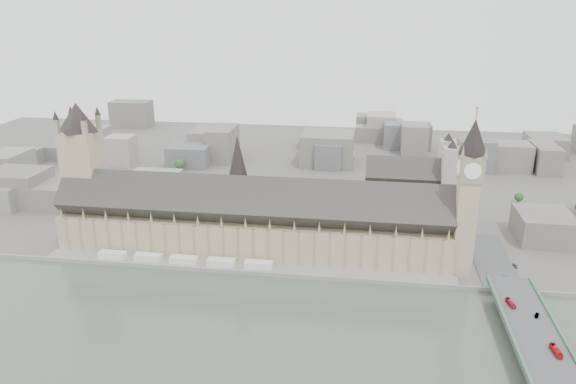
# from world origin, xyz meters

# --- Properties ---
(ground) EXTENTS (900.00, 900.00, 0.00)m
(ground) POSITION_xyz_m (0.00, 0.00, 0.00)
(ground) COLOR #595651
(ground) RESTS_ON ground
(embankment_wall) EXTENTS (600.00, 1.50, 3.00)m
(embankment_wall) POSITION_xyz_m (0.00, -15.00, 1.50)
(embankment_wall) COLOR gray
(embankment_wall) RESTS_ON ground
(river_terrace) EXTENTS (270.00, 15.00, 2.00)m
(river_terrace) POSITION_xyz_m (0.00, -7.50, 1.00)
(river_terrace) COLOR gray
(river_terrace) RESTS_ON ground
(terrace_tents) EXTENTS (118.00, 7.00, 4.00)m
(terrace_tents) POSITION_xyz_m (-40.00, -7.00, 4.00)
(terrace_tents) COLOR white
(terrace_tents) RESTS_ON river_terrace
(palace_of_westminster) EXTENTS (265.00, 40.73, 55.44)m
(palace_of_westminster) POSITION_xyz_m (0.00, 19.70, 22.71)
(palace_of_westminster) COLOR tan
(palace_of_westminster) RESTS_ON ground
(elizabeth_tower) EXTENTS (17.00, 17.00, 107.50)m
(elizabeth_tower) POSITION_xyz_m (138.00, 8.00, 58.09)
(elizabeth_tower) COLOR tan
(elizabeth_tower) RESTS_ON ground
(victoria_tower) EXTENTS (30.00, 30.00, 100.00)m
(victoria_tower) POSITION_xyz_m (-122.00, 26.00, 55.20)
(victoria_tower) COLOR tan
(victoria_tower) RESTS_ON ground
(central_tower) EXTENTS (13.00, 13.00, 48.00)m
(central_tower) POSITION_xyz_m (-10.00, 26.00, 57.92)
(central_tower) COLOR gray
(central_tower) RESTS_ON ground
(westminster_bridge) EXTENTS (25.00, 325.00, 10.25)m
(westminster_bridge) POSITION_xyz_m (162.00, -87.50, 5.12)
(westminster_bridge) COLOR #474749
(westminster_bridge) RESTS_ON ground
(westminster_abbey) EXTENTS (68.00, 36.00, 64.00)m
(westminster_abbey) POSITION_xyz_m (110.92, 95.00, 25.08)
(westminster_abbey) COLOR #A29C92
(westminster_abbey) RESTS_ON ground
(city_skyline_inland) EXTENTS (720.00, 360.00, 38.00)m
(city_skyline_inland) POSITION_xyz_m (0.00, 245.00, 19.00)
(city_skyline_inland) COLOR gray
(city_skyline_inland) RESTS_ON ground
(park_trees) EXTENTS (110.00, 30.00, 15.00)m
(park_trees) POSITION_xyz_m (-10.00, 60.00, 7.50)
(park_trees) COLOR #234518
(park_trees) RESTS_ON ground
(red_bus_north) EXTENTS (3.89, 9.70, 2.63)m
(red_bus_north) POSITION_xyz_m (155.83, -48.18, 11.57)
(red_bus_north) COLOR red
(red_bus_north) RESTS_ON westminster_bridge
(red_bus_south) EXTENTS (3.41, 10.62, 2.91)m
(red_bus_south) POSITION_xyz_m (166.72, -90.88, 11.70)
(red_bus_south) COLOR red
(red_bus_south) RESTS_ON westminster_bridge
(car_silver) EXTENTS (3.25, 4.96, 1.54)m
(car_silver) POSITION_xyz_m (166.72, -58.36, 11.02)
(car_silver) COLOR gray
(car_silver) RESTS_ON westminster_bridge
(car_approach) EXTENTS (2.75, 5.83, 1.64)m
(car_approach) POSITION_xyz_m (168.96, 0.28, 11.07)
(car_approach) COLOR gray
(car_approach) RESTS_ON westminster_bridge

